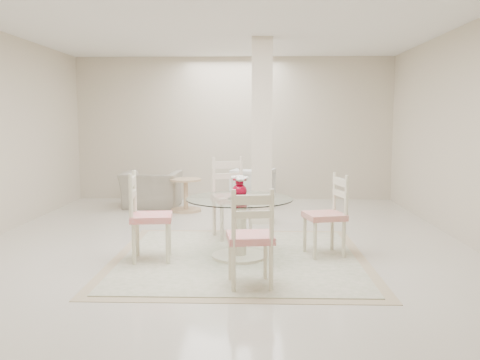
{
  "coord_description": "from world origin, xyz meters",
  "views": [
    {
      "loc": [
        0.4,
        -6.2,
        1.53
      ],
      "look_at": [
        0.23,
        -0.54,
        0.85
      ],
      "focal_mm": 38.0,
      "sensor_mm": 36.0,
      "label": 1
    }
  ],
  "objects_px": {
    "dining_chair_east": "(330,209)",
    "dining_chair_south": "(251,231)",
    "column": "(262,132)",
    "dining_chair_north": "(230,192)",
    "side_table": "(186,196)",
    "armchair_white": "(253,186)",
    "red_vase": "(240,187)",
    "dining_chair_west": "(145,210)",
    "dining_table": "(239,228)",
    "recliner_taupe": "(152,190)"
  },
  "relations": [
    {
      "from": "dining_chair_west",
      "to": "dining_table",
      "type": "bearing_deg",
      "value": -89.58
    },
    {
      "from": "dining_table",
      "to": "dining_chair_west",
      "type": "xyz_separation_m",
      "value": [
        -1.01,
        -0.13,
        0.22
      ]
    },
    {
      "from": "dining_table",
      "to": "red_vase",
      "type": "relative_size",
      "value": 4.67
    },
    {
      "from": "armchair_white",
      "to": "red_vase",
      "type": "bearing_deg",
      "value": 101.23
    },
    {
      "from": "dining_chair_south",
      "to": "armchair_white",
      "type": "distance_m",
      "value": 4.65
    },
    {
      "from": "armchair_white",
      "to": "side_table",
      "type": "relative_size",
      "value": 1.33
    },
    {
      "from": "column",
      "to": "red_vase",
      "type": "distance_m",
      "value": 2.13
    },
    {
      "from": "recliner_taupe",
      "to": "red_vase",
      "type": "bearing_deg",
      "value": 119.33
    },
    {
      "from": "dining_chair_south",
      "to": "recliner_taupe",
      "type": "distance_m",
      "value": 4.62
    },
    {
      "from": "dining_chair_east",
      "to": "dining_chair_north",
      "type": "bearing_deg",
      "value": -140.55
    },
    {
      "from": "dining_chair_east",
      "to": "recliner_taupe",
      "type": "height_order",
      "value": "dining_chair_east"
    },
    {
      "from": "dining_chair_north",
      "to": "armchair_white",
      "type": "xyz_separation_m",
      "value": [
        0.29,
        2.63,
        -0.27
      ]
    },
    {
      "from": "column",
      "to": "dining_chair_north",
      "type": "distance_m",
      "value": 1.34
    },
    {
      "from": "red_vase",
      "to": "dining_chair_west",
      "type": "xyz_separation_m",
      "value": [
        -1.01,
        -0.13,
        -0.23
      ]
    },
    {
      "from": "red_vase",
      "to": "dining_table",
      "type": "bearing_deg",
      "value": 161.57
    },
    {
      "from": "column",
      "to": "armchair_white",
      "type": "height_order",
      "value": "column"
    },
    {
      "from": "red_vase",
      "to": "dining_chair_west",
      "type": "distance_m",
      "value": 1.05
    },
    {
      "from": "dining_chair_south",
      "to": "armchair_white",
      "type": "bearing_deg",
      "value": -97.49
    },
    {
      "from": "dining_chair_south",
      "to": "side_table",
      "type": "relative_size",
      "value": 1.87
    },
    {
      "from": "dining_chair_east",
      "to": "dining_chair_south",
      "type": "bearing_deg",
      "value": -50.78
    },
    {
      "from": "dining_table",
      "to": "dining_chair_east",
      "type": "xyz_separation_m",
      "value": [
        1.01,
        0.14,
        0.19
      ]
    },
    {
      "from": "red_vase",
      "to": "column",
      "type": "bearing_deg",
      "value": 82.59
    },
    {
      "from": "column",
      "to": "dining_chair_south",
      "type": "distance_m",
      "value": 3.16
    },
    {
      "from": "recliner_taupe",
      "to": "side_table",
      "type": "xyz_separation_m",
      "value": [
        0.65,
        -0.37,
        -0.06
      ]
    },
    {
      "from": "recliner_taupe",
      "to": "dining_chair_east",
      "type": "bearing_deg",
      "value": 132.95
    },
    {
      "from": "dining_chair_west",
      "to": "dining_chair_south",
      "type": "xyz_separation_m",
      "value": [
        1.14,
        -0.87,
        -0.03
      ]
    },
    {
      "from": "recliner_taupe",
      "to": "dining_chair_south",
      "type": "bearing_deg",
      "value": 115.2
    },
    {
      "from": "recliner_taupe",
      "to": "armchair_white",
      "type": "height_order",
      "value": "armchair_white"
    },
    {
      "from": "side_table",
      "to": "column",
      "type": "bearing_deg",
      "value": -33.9
    },
    {
      "from": "armchair_white",
      "to": "dining_chair_east",
      "type": "bearing_deg",
      "value": 117.31
    },
    {
      "from": "column",
      "to": "recliner_taupe",
      "type": "bearing_deg",
      "value": 147.44
    },
    {
      "from": "dining_chair_east",
      "to": "dining_table",
      "type": "bearing_deg",
      "value": -95.59
    },
    {
      "from": "column",
      "to": "side_table",
      "type": "distance_m",
      "value": 1.86
    },
    {
      "from": "dining_chair_east",
      "to": "dining_chair_west",
      "type": "bearing_deg",
      "value": -95.8
    },
    {
      "from": "dining_chair_east",
      "to": "side_table",
      "type": "distance_m",
      "value": 3.4
    },
    {
      "from": "dining_chair_east",
      "to": "dining_chair_south",
      "type": "height_order",
      "value": "same"
    },
    {
      "from": "dining_chair_south",
      "to": "dining_table",
      "type": "bearing_deg",
      "value": -89.86
    },
    {
      "from": "dining_table",
      "to": "side_table",
      "type": "distance_m",
      "value": 3.05
    },
    {
      "from": "dining_chair_north",
      "to": "side_table",
      "type": "xyz_separation_m",
      "value": [
        -0.83,
        1.87,
        -0.35
      ]
    },
    {
      "from": "column",
      "to": "dining_chair_south",
      "type": "height_order",
      "value": "column"
    },
    {
      "from": "column",
      "to": "dining_table",
      "type": "xyz_separation_m",
      "value": [
        -0.27,
        -2.04,
        -1.01
      ]
    },
    {
      "from": "column",
      "to": "dining_chair_west",
      "type": "relative_size",
      "value": 2.52
    },
    {
      "from": "dining_chair_west",
      "to": "recliner_taupe",
      "type": "bearing_deg",
      "value": 3.28
    },
    {
      "from": "red_vase",
      "to": "recliner_taupe",
      "type": "bearing_deg",
      "value": 116.68
    },
    {
      "from": "red_vase",
      "to": "dining_chair_east",
      "type": "bearing_deg",
      "value": 8.02
    },
    {
      "from": "column",
      "to": "dining_chair_north",
      "type": "bearing_deg",
      "value": -112.02
    },
    {
      "from": "red_vase",
      "to": "dining_chair_south",
      "type": "relative_size",
      "value": 0.24
    },
    {
      "from": "column",
      "to": "dining_chair_north",
      "type": "relative_size",
      "value": 2.36
    },
    {
      "from": "dining_chair_south",
      "to": "recliner_taupe",
      "type": "height_order",
      "value": "dining_chair_south"
    },
    {
      "from": "dining_table",
      "to": "recliner_taupe",
      "type": "distance_m",
      "value": 3.65
    }
  ]
}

